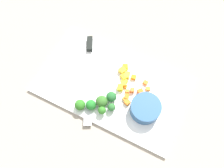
% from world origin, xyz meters
% --- Properties ---
extents(ground_plane, '(4.00, 4.00, 0.00)m').
position_xyz_m(ground_plane, '(0.00, 0.00, 0.00)').
color(ground_plane, gray).
extents(cutting_board, '(0.53, 0.30, 0.01)m').
position_xyz_m(cutting_board, '(0.00, 0.00, 0.01)').
color(cutting_board, white).
rests_on(cutting_board, ground_plane).
extents(prep_bowl, '(0.10, 0.10, 0.05)m').
position_xyz_m(prep_bowl, '(0.14, -0.04, 0.04)').
color(prep_bowl, '#2B5585').
rests_on(prep_bowl, cutting_board).
extents(chef_knife, '(0.18, 0.32, 0.02)m').
position_xyz_m(chef_knife, '(-0.11, 0.03, 0.02)').
color(chef_knife, silver).
rests_on(chef_knife, cutting_board).
extents(carrot_dice_0, '(0.02, 0.02, 0.02)m').
position_xyz_m(carrot_dice_0, '(0.07, 0.01, 0.02)').
color(carrot_dice_0, orange).
rests_on(carrot_dice_0, cutting_board).
extents(carrot_dice_1, '(0.02, 0.02, 0.01)m').
position_xyz_m(carrot_dice_1, '(0.10, 0.06, 0.02)').
color(carrot_dice_1, orange).
rests_on(carrot_dice_1, cutting_board).
extents(carrot_dice_2, '(0.02, 0.02, 0.01)m').
position_xyz_m(carrot_dice_2, '(0.06, 0.06, 0.02)').
color(carrot_dice_2, orange).
rests_on(carrot_dice_2, cutting_board).
extents(carrot_dice_3, '(0.01, 0.01, 0.01)m').
position_xyz_m(carrot_dice_3, '(0.05, 0.01, 0.02)').
color(carrot_dice_3, orange).
rests_on(carrot_dice_3, cutting_board).
extents(carrot_dice_4, '(0.02, 0.02, 0.02)m').
position_xyz_m(carrot_dice_4, '(0.07, -0.02, 0.02)').
color(carrot_dice_4, orange).
rests_on(carrot_dice_4, cutting_board).
extents(carrot_dice_5, '(0.03, 0.03, 0.02)m').
position_xyz_m(carrot_dice_5, '(0.10, 0.02, 0.02)').
color(carrot_dice_5, orange).
rests_on(carrot_dice_5, cutting_board).
extents(carrot_dice_6, '(0.02, 0.02, 0.02)m').
position_xyz_m(carrot_dice_6, '(0.08, -0.04, 0.02)').
color(carrot_dice_6, orange).
rests_on(carrot_dice_6, cutting_board).
extents(carrot_dice_7, '(0.02, 0.01, 0.01)m').
position_xyz_m(carrot_dice_7, '(0.06, 0.00, 0.02)').
color(carrot_dice_7, orange).
rests_on(carrot_dice_7, cutting_board).
extents(carrot_dice_8, '(0.02, 0.02, 0.01)m').
position_xyz_m(carrot_dice_8, '(0.06, -0.03, 0.02)').
color(carrot_dice_8, orange).
rests_on(carrot_dice_8, cutting_board).
extents(carrot_dice_9, '(0.02, 0.02, 0.01)m').
position_xyz_m(carrot_dice_9, '(0.12, 0.04, 0.02)').
color(carrot_dice_9, orange).
rests_on(carrot_dice_9, cutting_board).
extents(pepper_dice_0, '(0.03, 0.03, 0.02)m').
position_xyz_m(pepper_dice_0, '(0.03, 0.05, 0.02)').
color(pepper_dice_0, yellow).
rests_on(pepper_dice_0, cutting_board).
extents(pepper_dice_1, '(0.03, 0.03, 0.02)m').
position_xyz_m(pepper_dice_1, '(0.03, 0.06, 0.02)').
color(pepper_dice_1, yellow).
rests_on(pepper_dice_1, cutting_board).
extents(pepper_dice_2, '(0.03, 0.03, 0.02)m').
position_xyz_m(pepper_dice_2, '(0.01, 0.07, 0.02)').
color(pepper_dice_2, yellow).
rests_on(pepper_dice_2, cutting_board).
extents(pepper_dice_3, '(0.02, 0.02, 0.02)m').
position_xyz_m(pepper_dice_3, '(0.04, 0.02, 0.02)').
color(pepper_dice_3, yellow).
rests_on(pepper_dice_3, cutting_board).
extents(pepper_dice_4, '(0.02, 0.02, 0.01)m').
position_xyz_m(pepper_dice_4, '(0.04, 0.03, 0.02)').
color(pepper_dice_4, yellow).
rests_on(pepper_dice_4, cutting_board).
extents(pepper_dice_5, '(0.03, 0.03, 0.02)m').
position_xyz_m(pepper_dice_5, '(0.03, 0.00, 0.02)').
color(pepper_dice_5, yellow).
rests_on(pepper_dice_5, cutting_board).
extents(pepper_dice_6, '(0.03, 0.03, 0.02)m').
position_xyz_m(pepper_dice_6, '(0.01, 0.08, 0.02)').
color(pepper_dice_6, yellow).
rests_on(pepper_dice_6, cutting_board).
extents(broccoli_floret_0, '(0.03, 0.03, 0.04)m').
position_xyz_m(broccoli_floret_0, '(0.01, -0.11, 0.03)').
color(broccoli_floret_0, '#7FBE67').
rests_on(broccoli_floret_0, cutting_board).
extents(broccoli_floret_1, '(0.04, 0.04, 0.04)m').
position_xyz_m(broccoli_floret_1, '(-0.03, -0.10, 0.03)').
color(broccoli_floret_1, '#96B66C').
rests_on(broccoli_floret_1, cutting_board).
extents(broccoli_floret_2, '(0.04, 0.04, 0.04)m').
position_xyz_m(broccoli_floret_2, '(-0.06, -0.12, 0.03)').
color(broccoli_floret_2, '#80AF65').
rests_on(broccoli_floret_2, cutting_board).
extents(broccoli_floret_3, '(0.04, 0.04, 0.05)m').
position_xyz_m(broccoli_floret_3, '(-0.00, -0.08, 0.04)').
color(broccoli_floret_3, '#95B764').
rests_on(broccoli_floret_3, cutting_board).
extents(broccoli_floret_4, '(0.04, 0.04, 0.04)m').
position_xyz_m(broccoli_floret_4, '(0.02, -0.05, 0.03)').
color(broccoli_floret_4, '#90C369').
rests_on(broccoli_floret_4, cutting_board).
extents(broccoli_floret_5, '(0.03, 0.03, 0.03)m').
position_xyz_m(broccoli_floret_5, '(0.04, -0.08, 0.03)').
color(broccoli_floret_5, '#86B164').
rests_on(broccoli_floret_5, cutting_board).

